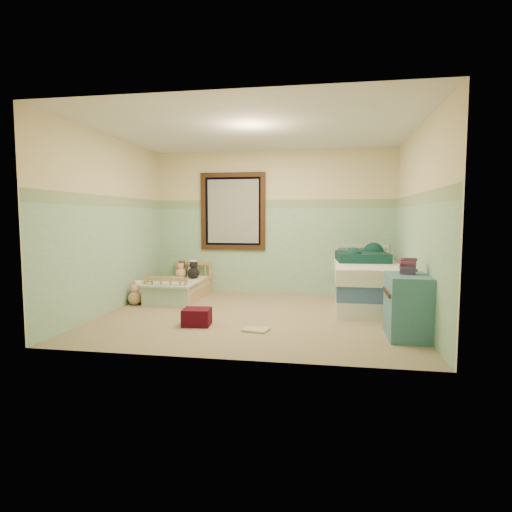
% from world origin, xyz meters
% --- Properties ---
extents(floor, '(4.20, 3.60, 0.02)m').
position_xyz_m(floor, '(0.00, 0.00, -0.01)').
color(floor, '#806E52').
rests_on(floor, ground).
extents(ceiling, '(4.20, 3.60, 0.02)m').
position_xyz_m(ceiling, '(0.00, 0.00, 2.51)').
color(ceiling, silver).
rests_on(ceiling, wall_back).
extents(wall_back, '(4.20, 0.04, 2.50)m').
position_xyz_m(wall_back, '(0.00, 1.80, 1.25)').
color(wall_back, beige).
rests_on(wall_back, floor).
extents(wall_front, '(4.20, 0.04, 2.50)m').
position_xyz_m(wall_front, '(0.00, -1.80, 1.25)').
color(wall_front, beige).
rests_on(wall_front, floor).
extents(wall_left, '(0.04, 3.60, 2.50)m').
position_xyz_m(wall_left, '(-2.10, 0.00, 1.25)').
color(wall_left, beige).
rests_on(wall_left, floor).
extents(wall_right, '(0.04, 3.60, 2.50)m').
position_xyz_m(wall_right, '(2.10, 0.00, 1.25)').
color(wall_right, beige).
rests_on(wall_right, floor).
extents(wainscot_mint, '(4.20, 0.01, 1.50)m').
position_xyz_m(wainscot_mint, '(0.00, 1.79, 0.75)').
color(wainscot_mint, '#7CB08E').
rests_on(wainscot_mint, floor).
extents(border_strip, '(4.20, 0.01, 0.15)m').
position_xyz_m(border_strip, '(0.00, 1.79, 1.57)').
color(border_strip, '#507E53').
rests_on(border_strip, wall_back).
extents(window_frame, '(1.16, 0.06, 1.36)m').
position_xyz_m(window_frame, '(-0.70, 1.76, 1.45)').
color(window_frame, black).
rests_on(window_frame, wall_back).
extents(window_blinds, '(0.92, 0.01, 1.12)m').
position_xyz_m(window_blinds, '(-0.70, 1.77, 1.45)').
color(window_blinds, beige).
rests_on(window_blinds, window_frame).
extents(toddler_bed_frame, '(0.69, 1.37, 0.18)m').
position_xyz_m(toddler_bed_frame, '(-1.43, 1.05, 0.09)').
color(toddler_bed_frame, '#AC804D').
rests_on(toddler_bed_frame, floor).
extents(toddler_mattress, '(0.63, 1.31, 0.12)m').
position_xyz_m(toddler_mattress, '(-1.43, 1.05, 0.24)').
color(toddler_mattress, white).
rests_on(toddler_mattress, toddler_bed_frame).
extents(patchwork_quilt, '(0.74, 0.69, 0.03)m').
position_xyz_m(patchwork_quilt, '(-1.43, 0.62, 0.31)').
color(patchwork_quilt, '#6FA7CC').
rests_on(patchwork_quilt, toddler_mattress).
extents(plush_bed_brown, '(0.19, 0.19, 0.19)m').
position_xyz_m(plush_bed_brown, '(-1.58, 1.55, 0.39)').
color(plush_bed_brown, brown).
rests_on(plush_bed_brown, toddler_mattress).
extents(plush_bed_white, '(0.20, 0.20, 0.20)m').
position_xyz_m(plush_bed_white, '(-1.38, 1.55, 0.40)').
color(plush_bed_white, white).
rests_on(plush_bed_white, toddler_mattress).
extents(plush_bed_tan, '(0.18, 0.18, 0.18)m').
position_xyz_m(plush_bed_tan, '(-1.53, 1.33, 0.38)').
color(plush_bed_tan, tan).
rests_on(plush_bed_tan, toddler_mattress).
extents(plush_bed_dark, '(0.20, 0.20, 0.20)m').
position_xyz_m(plush_bed_dark, '(-1.30, 1.33, 0.40)').
color(plush_bed_dark, black).
rests_on(plush_bed_dark, toddler_mattress).
extents(plush_floor_cream, '(0.25, 0.25, 0.25)m').
position_xyz_m(plush_floor_cream, '(-1.95, 0.57, 0.12)').
color(plush_floor_cream, white).
rests_on(plush_floor_cream, floor).
extents(plush_floor_tan, '(0.21, 0.21, 0.21)m').
position_xyz_m(plush_floor_tan, '(-1.95, 0.43, 0.11)').
color(plush_floor_tan, tan).
rests_on(plush_floor_tan, floor).
extents(twin_bed_frame, '(0.90, 1.81, 0.22)m').
position_xyz_m(twin_bed_frame, '(1.55, 0.90, 0.11)').
color(twin_bed_frame, silver).
rests_on(twin_bed_frame, floor).
extents(twin_boxspring, '(0.90, 1.81, 0.22)m').
position_xyz_m(twin_boxspring, '(1.55, 0.90, 0.33)').
color(twin_boxspring, '#294E75').
rests_on(twin_boxspring, twin_bed_frame).
extents(twin_mattress, '(0.94, 1.85, 0.22)m').
position_xyz_m(twin_mattress, '(1.55, 0.90, 0.55)').
color(twin_mattress, white).
rests_on(twin_mattress, twin_boxspring).
extents(teal_blanket, '(0.82, 0.87, 0.14)m').
position_xyz_m(teal_blanket, '(1.50, 1.20, 0.73)').
color(teal_blanket, '#0C332F').
rests_on(teal_blanket, twin_mattress).
extents(dresser, '(0.44, 0.71, 0.71)m').
position_xyz_m(dresser, '(1.87, -0.70, 0.35)').
color(dresser, teal).
rests_on(dresser, floor).
extents(book_stack, '(0.18, 0.15, 0.17)m').
position_xyz_m(book_stack, '(1.87, -0.64, 0.79)').
color(book_stack, brown).
rests_on(book_stack, dresser).
extents(red_pillow, '(0.36, 0.33, 0.21)m').
position_xyz_m(red_pillow, '(-0.63, -0.61, 0.11)').
color(red_pillow, maroon).
rests_on(red_pillow, floor).
extents(floor_book, '(0.33, 0.27, 0.03)m').
position_xyz_m(floor_book, '(0.15, -0.75, 0.01)').
color(floor_book, yellow).
rests_on(floor_book, floor).
extents(extra_plush_0, '(0.18, 0.18, 0.18)m').
position_xyz_m(extra_plush_0, '(-1.32, 1.47, 0.39)').
color(extra_plush_0, brown).
rests_on(extra_plush_0, toddler_mattress).
extents(extra_plush_1, '(0.17, 0.17, 0.17)m').
position_xyz_m(extra_plush_1, '(-1.30, 1.34, 0.38)').
color(extra_plush_1, black).
rests_on(extra_plush_1, toddler_mattress).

